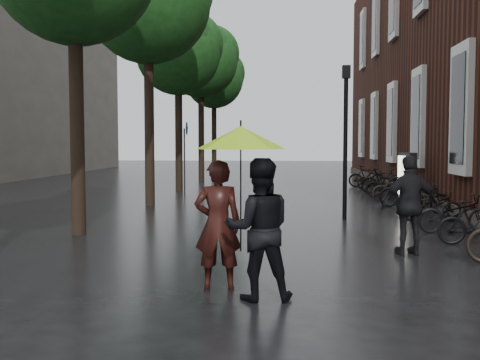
# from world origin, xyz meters

# --- Properties ---
(ground) EXTENTS (120.00, 120.00, 0.00)m
(ground) POSITION_xyz_m (0.00, 0.00, 0.00)
(ground) COLOR black
(street_trees) EXTENTS (4.33, 34.03, 8.91)m
(street_trees) POSITION_xyz_m (-3.99, 15.91, 6.34)
(street_trees) COLOR black
(street_trees) RESTS_ON ground
(person_burgundy) EXTENTS (0.72, 0.51, 1.85)m
(person_burgundy) POSITION_xyz_m (-0.35, 2.46, 0.92)
(person_burgundy) COLOR black
(person_burgundy) RESTS_ON ground
(person_black) EXTENTS (1.01, 0.83, 1.89)m
(person_black) POSITION_xyz_m (0.26, 1.97, 0.94)
(person_black) COLOR black
(person_black) RESTS_ON ground
(lime_umbrella) EXTENTS (1.22, 1.22, 1.78)m
(lime_umbrella) POSITION_xyz_m (-0.00, 2.16, 2.16)
(lime_umbrella) COLOR black
(lime_umbrella) RESTS_ON ground
(pedestrian_walking) EXTENTS (1.16, 0.68, 1.86)m
(pedestrian_walking) POSITION_xyz_m (2.92, 5.20, 0.93)
(pedestrian_walking) COLOR black
(pedestrian_walking) RESTS_ON ground
(parked_bicycles) EXTENTS (1.91, 17.37, 1.04)m
(parked_bicycles) POSITION_xyz_m (4.52, 13.04, 0.47)
(parked_bicycles) COLOR black
(parked_bicycles) RESTS_ON ground
(ad_lightbox) EXTENTS (0.27, 1.17, 1.77)m
(ad_lightbox) POSITION_xyz_m (4.63, 13.49, 0.89)
(ad_lightbox) COLOR black
(ad_lightbox) RESTS_ON ground
(lamp_post) EXTENTS (0.21, 0.21, 4.16)m
(lamp_post) POSITION_xyz_m (2.23, 9.98, 2.52)
(lamp_post) COLOR black
(lamp_post) RESTS_ON ground
(cycle_sign) EXTENTS (0.16, 0.54, 2.96)m
(cycle_sign) POSITION_xyz_m (-3.58, 17.99, 1.96)
(cycle_sign) COLOR #262628
(cycle_sign) RESTS_ON ground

